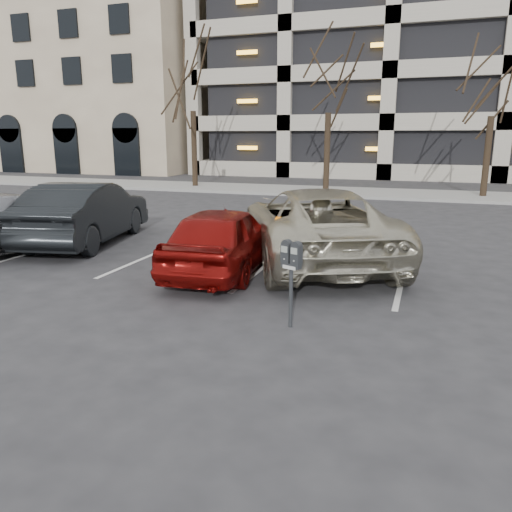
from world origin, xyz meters
name	(u,v)px	position (x,y,z in m)	size (l,w,h in m)	color
ground	(312,297)	(0.00, 0.00, 0.00)	(140.00, 140.00, 0.00)	#28282B
sidewalk	(389,194)	(0.00, 16.00, 0.06)	(80.00, 4.00, 0.12)	gray
stall_lines	(274,259)	(-1.40, 2.30, 0.01)	(16.90, 5.20, 0.00)	silver
office_building	(76,79)	(-28.00, 29.92, 7.49)	(26.00, 16.20, 15.00)	gray
tree_a	(192,62)	(-10.00, 16.00, 6.31)	(3.84, 3.84, 8.72)	black
tree_b	(330,61)	(-3.00, 16.00, 6.00)	(3.66, 3.66, 8.31)	black
tree_c	(497,63)	(4.00, 16.00, 5.62)	(3.43, 3.43, 7.79)	black
parking_meter	(291,263)	(0.02, -1.46, 0.96)	(0.34, 0.23, 1.25)	black
suv_silver	(315,225)	(-0.52, 2.52, 0.81)	(4.85, 6.38, 1.62)	beige
car_red	(223,239)	(-2.08, 1.03, 0.68)	(1.60, 3.99, 1.36)	maroon
car_dark	(86,213)	(-6.47, 2.46, 0.78)	(1.65, 4.74, 1.56)	black
car_silver	(8,222)	(-7.68, 1.11, 0.70)	(1.95, 4.80, 1.39)	#95979C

